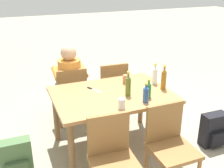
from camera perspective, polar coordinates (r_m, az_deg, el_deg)
ground_plane at (r=3.70m, az=0.00°, el=-12.61°), size 24.00×24.00×0.00m
dining_table at (r=3.37m, az=0.00°, el=-3.38°), size 1.41×1.01×0.75m
chair_far_left at (r=4.06m, az=-8.40°, el=-1.66°), size 0.46×0.46×0.87m
chair_near_right at (r=2.96m, az=11.69°, el=-11.55°), size 0.45×0.45×0.87m
chair_far_right at (r=4.23m, az=-0.05°, el=-0.40°), size 0.45×0.45×0.87m
chair_near_left at (r=2.72m, az=0.10°, el=-14.51°), size 0.46×0.46×0.87m
person_in_white_shirt at (r=4.09m, az=-8.85°, el=1.06°), size 0.47×0.61×1.18m
bottle_blue at (r=3.10m, az=6.97°, el=-2.03°), size 0.06×0.06×0.23m
bottle_clear at (r=3.61m, az=8.81°, el=1.83°), size 0.06×0.06×0.28m
bottle_amber at (r=3.46m, az=10.61°, el=1.07°), size 0.06×0.06×0.31m
bottle_olive at (r=3.23m, az=3.34°, el=-0.27°), size 0.06×0.06×0.30m
bottle_green at (r=3.21m, az=7.50°, el=-1.18°), size 0.06×0.06×0.23m
cup_terracotta at (r=3.61m, az=2.78°, el=1.00°), size 0.07×0.07×0.11m
cup_white at (r=2.95m, az=2.00°, el=-4.04°), size 0.07×0.07×0.12m
table_knife at (r=3.43m, az=-3.91°, el=-1.15°), size 0.12×0.23×0.01m
backpack_by_near_side at (r=3.29m, az=-19.07°, el=-14.51°), size 0.34×0.21×0.45m
backpack_by_far_side at (r=3.85m, az=20.18°, el=-8.93°), size 0.32×0.22×0.44m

